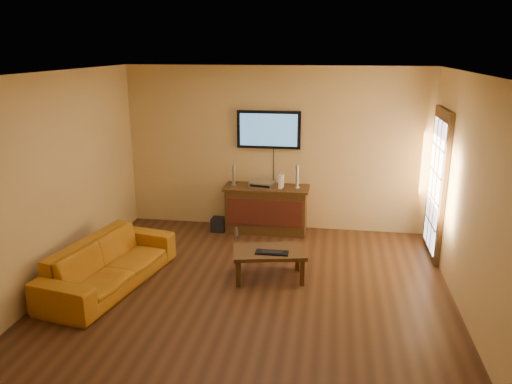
% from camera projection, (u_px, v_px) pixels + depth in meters
% --- Properties ---
extents(ground_plane, '(5.00, 5.00, 0.00)m').
position_uv_depth(ground_plane, '(250.00, 294.00, 6.26)').
color(ground_plane, '#39200F').
rests_on(ground_plane, ground).
extents(room_walls, '(5.00, 5.00, 5.00)m').
position_uv_depth(room_walls, '(258.00, 152.00, 6.38)').
color(room_walls, tan).
rests_on(room_walls, ground).
extents(french_door, '(0.07, 1.02, 2.22)m').
position_uv_depth(french_door, '(437.00, 186.00, 7.21)').
color(french_door, '#3C240D').
rests_on(french_door, ground).
extents(media_console, '(1.39, 0.53, 0.77)m').
position_uv_depth(media_console, '(266.00, 209.00, 8.28)').
color(media_console, '#3C240D').
rests_on(media_console, ground).
extents(television, '(1.04, 0.08, 0.62)m').
position_uv_depth(television, '(269.00, 130.00, 8.13)').
color(television, black).
rests_on(television, ground).
extents(coffee_table, '(1.04, 0.75, 0.40)m').
position_uv_depth(coffee_table, '(269.00, 254.00, 6.59)').
color(coffee_table, '#3C240D').
rests_on(coffee_table, ground).
extents(sofa, '(0.97, 2.13, 0.80)m').
position_uv_depth(sofa, '(109.00, 256.00, 6.39)').
color(sofa, '#AF6A13').
rests_on(sofa, ground).
extents(speaker_left, '(0.10, 0.10, 0.35)m').
position_uv_depth(speaker_left, '(234.00, 176.00, 8.21)').
color(speaker_left, silver).
rests_on(speaker_left, media_console).
extents(speaker_right, '(0.10, 0.10, 0.38)m').
position_uv_depth(speaker_right, '(297.00, 177.00, 8.07)').
color(speaker_right, silver).
rests_on(speaker_right, media_console).
extents(av_receiver, '(0.44, 0.35, 0.09)m').
position_uv_depth(av_receiver, '(263.00, 184.00, 8.16)').
color(av_receiver, silver).
rests_on(av_receiver, media_console).
extents(game_console, '(0.08, 0.17, 0.22)m').
position_uv_depth(game_console, '(281.00, 181.00, 8.08)').
color(game_console, white).
rests_on(game_console, media_console).
extents(subwoofer, '(0.23, 0.23, 0.23)m').
position_uv_depth(subwoofer, '(219.00, 224.00, 8.37)').
color(subwoofer, black).
rests_on(subwoofer, ground).
extents(bottle, '(0.07, 0.07, 0.19)m').
position_uv_depth(bottle, '(236.00, 233.00, 8.06)').
color(bottle, white).
rests_on(bottle, ground).
extents(keyboard, '(0.43, 0.16, 0.03)m').
position_uv_depth(keyboard, '(272.00, 252.00, 6.47)').
color(keyboard, black).
rests_on(keyboard, coffee_table).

